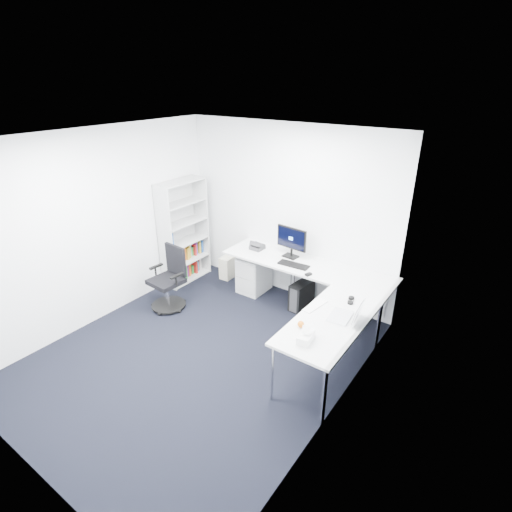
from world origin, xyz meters
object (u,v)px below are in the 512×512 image
Objects in this scene: l_desk at (293,297)px; task_chair at (166,280)px; laptop at (341,308)px; bookshelf at (184,232)px; monitor at (291,242)px.

l_desk is 1.92m from task_chair.
bookshelf is at bearing 161.70° from laptop.
laptop reaches higher than l_desk.
bookshelf reaches higher than task_chair.
laptop is at bearing -33.24° from l_desk.
task_chair is 1.97m from monitor.
l_desk is at bearing -1.32° from bookshelf.
l_desk is at bearing 140.96° from laptop.
laptop is (3.17, -0.70, 0.00)m from bookshelf.
monitor is at bearing 12.09° from bookshelf.
monitor is 1.72m from laptop.
bookshelf reaches higher than laptop.
task_chair is (-1.73, -0.82, 0.11)m from l_desk.
monitor is (-0.32, 0.45, 0.62)m from l_desk.
monitor is (1.41, 1.27, 0.52)m from task_chair.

